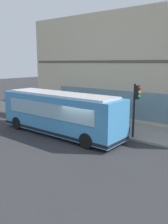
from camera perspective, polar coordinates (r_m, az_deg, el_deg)
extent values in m
plane|color=#2D2D30|center=(15.55, -0.31, -7.78)|extent=(120.00, 120.00, 0.00)
cube|color=gray|center=(19.34, 8.31, -3.74)|extent=(4.29, 40.00, 0.15)
cube|color=beige|center=(23.76, 15.40, 10.40)|extent=(7.01, 23.49, 9.62)
cube|color=brown|center=(20.69, 11.91, 11.76)|extent=(0.36, 23.02, 0.24)
cube|color=slate|center=(20.91, 11.36, 1.62)|extent=(0.12, 16.44, 2.40)
cube|color=#3F8CC6|center=(17.40, -5.83, -0.24)|extent=(2.77, 10.07, 2.70)
cube|color=silver|center=(17.17, -5.93, 4.37)|extent=(2.37, 9.06, 0.12)
cube|color=#8CB2C6|center=(21.07, -15.57, 2.73)|extent=(2.20, 0.14, 1.20)
cube|color=#8CB2C6|center=(18.23, -3.06, 1.63)|extent=(0.29, 8.20, 1.00)
cube|color=#8CB2C6|center=(16.46, -8.96, 0.41)|extent=(0.29, 8.20, 1.00)
cube|color=black|center=(17.68, -5.76, -3.95)|extent=(2.82, 10.11, 0.20)
cylinder|color=black|center=(20.99, -10.58, -1.38)|extent=(0.33, 1.01, 1.00)
cylinder|color=black|center=(19.62, -15.67, -2.55)|extent=(0.33, 1.01, 1.00)
cylinder|color=black|center=(16.47, 5.60, -4.88)|extent=(0.33, 1.01, 1.00)
cylinder|color=black|center=(14.68, 0.62, -6.91)|extent=(0.33, 1.01, 1.00)
cylinder|color=black|center=(16.41, 11.88, 0.24)|extent=(0.14, 0.14, 3.69)
cube|color=black|center=(16.12, 12.68, 4.67)|extent=(0.32, 0.24, 0.90)
sphere|color=red|center=(16.04, 13.15, 5.62)|extent=(0.20, 0.20, 0.20)
sphere|color=yellow|center=(16.07, 13.10, 4.63)|extent=(0.20, 0.20, 0.20)
sphere|color=green|center=(16.11, 13.06, 3.64)|extent=(0.20, 0.20, 0.20)
cylinder|color=yellow|center=(18.83, 6.33, -3.01)|extent=(0.24, 0.24, 0.55)
sphere|color=yellow|center=(18.74, 6.35, -1.96)|extent=(0.22, 0.22, 0.22)
cylinder|color=yellow|center=(18.73, 6.78, -2.94)|extent=(0.10, 0.12, 0.10)
cylinder|color=yellow|center=(18.96, 6.60, -2.75)|extent=(0.12, 0.10, 0.10)
cylinder|color=#B23338|center=(22.43, -3.48, -0.25)|extent=(0.14, 0.14, 0.78)
cylinder|color=#B23338|center=(22.34, -3.08, -0.30)|extent=(0.14, 0.14, 0.78)
cylinder|color=gold|center=(22.25, -3.30, 1.48)|extent=(0.32, 0.32, 0.62)
sphere|color=brown|center=(22.18, -3.31, 2.54)|extent=(0.21, 0.21, 0.21)
cylinder|color=silver|center=(24.47, -7.27, 0.79)|extent=(0.14, 0.14, 0.86)
cylinder|color=silver|center=(24.64, -7.30, 0.86)|extent=(0.14, 0.14, 0.86)
cylinder|color=gold|center=(24.42, -7.34, 2.61)|extent=(0.32, 0.32, 0.68)
sphere|color=tan|center=(24.35, -7.36, 3.68)|extent=(0.23, 0.23, 0.23)
cylinder|color=#99994C|center=(20.03, 9.47, -1.86)|extent=(0.14, 0.14, 0.77)
cylinder|color=#99994C|center=(20.04, 8.96, -1.84)|extent=(0.14, 0.14, 0.77)
cylinder|color=#99994C|center=(19.89, 9.28, 0.09)|extent=(0.32, 0.32, 0.61)
sphere|color=tan|center=(19.81, 9.32, 1.25)|extent=(0.21, 0.21, 0.21)
cube|color=#263F99|center=(17.58, 10.14, -3.60)|extent=(0.44, 0.40, 0.90)
cube|color=#8CB2C6|center=(17.45, 10.78, -3.13)|extent=(0.35, 0.03, 0.30)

